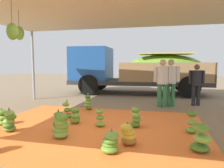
# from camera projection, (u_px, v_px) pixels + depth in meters

# --- Properties ---
(ground_plane) EXTENTS (40.00, 40.00, 0.00)m
(ground_plane) POSITION_uv_depth(u_px,v_px,m) (118.00, 105.00, 7.97)
(ground_plane) COLOR #7F6B51
(tarp_orange) EXTENTS (5.36, 4.27, 0.01)m
(tarp_orange) POSITION_uv_depth(u_px,v_px,m) (92.00, 128.00, 5.07)
(tarp_orange) COLOR orange
(tarp_orange) RESTS_ON ground
(tent_canopy) EXTENTS (8.00, 7.00, 3.00)m
(tent_canopy) POSITION_uv_depth(u_px,v_px,m) (89.00, 3.00, 4.70)
(tent_canopy) COLOR #9EA0A5
(tent_canopy) RESTS_ON ground
(banana_bunch_0) EXTENTS (0.30, 0.30, 0.54)m
(banana_bunch_0) POSITION_uv_depth(u_px,v_px,m) (191.00, 123.00, 4.68)
(banana_bunch_0) COLOR #6B9E38
(banana_bunch_0) RESTS_ON tarp_orange
(banana_bunch_2) EXTENTS (0.37, 0.36, 0.51)m
(banana_bunch_2) POSITION_uv_depth(u_px,v_px,m) (59.00, 122.00, 4.80)
(banana_bunch_2) COLOR #75A83D
(banana_bunch_2) RESTS_ON tarp_orange
(banana_bunch_3) EXTENTS (0.45, 0.44, 0.55)m
(banana_bunch_3) POSITION_uv_depth(u_px,v_px,m) (201.00, 139.00, 3.68)
(banana_bunch_3) COLOR #477523
(banana_bunch_3) RESTS_ON tarp_orange
(banana_bunch_4) EXTENTS (0.29, 0.31, 0.45)m
(banana_bunch_4) POSITION_uv_depth(u_px,v_px,m) (75.00, 116.00, 5.42)
(banana_bunch_4) COLOR #60932D
(banana_bunch_4) RESTS_ON tarp_orange
(banana_bunch_5) EXTENTS (0.44, 0.46, 0.55)m
(banana_bunch_5) POSITION_uv_depth(u_px,v_px,m) (61.00, 126.00, 4.38)
(banana_bunch_5) COLOR #75A83D
(banana_bunch_5) RESTS_ON tarp_orange
(banana_bunch_6) EXTENTS (0.30, 0.28, 0.51)m
(banana_bunch_6) POSITION_uv_depth(u_px,v_px,m) (67.00, 111.00, 5.99)
(banana_bunch_6) COLOR #60932D
(banana_bunch_6) RESTS_ON tarp_orange
(banana_bunch_7) EXTENTS (0.31, 0.28, 0.56)m
(banana_bunch_7) POSITION_uv_depth(u_px,v_px,m) (88.00, 103.00, 7.02)
(banana_bunch_7) COLOR #477523
(banana_bunch_7) RESTS_ON tarp_orange
(banana_bunch_8) EXTENTS (0.30, 0.33, 0.47)m
(banana_bunch_8) POSITION_uv_depth(u_px,v_px,m) (100.00, 118.00, 5.19)
(banana_bunch_8) COLOR #75A83D
(banana_bunch_8) RESTS_ON tarp_orange
(banana_bunch_9) EXTENTS (0.31, 0.33, 0.54)m
(banana_bunch_9) POSITION_uv_depth(u_px,v_px,m) (136.00, 118.00, 5.11)
(banana_bunch_9) COLOR #477523
(banana_bunch_9) RESTS_ON tarp_orange
(banana_bunch_10) EXTENTS (0.41, 0.41, 0.43)m
(banana_bunch_10) POSITION_uv_depth(u_px,v_px,m) (2.00, 118.00, 5.32)
(banana_bunch_10) COLOR #75A83D
(banana_bunch_10) RESTS_ON tarp_orange
(banana_bunch_11) EXTENTS (0.38, 0.39, 0.55)m
(banana_bunch_11) POSITION_uv_depth(u_px,v_px,m) (9.00, 122.00, 4.76)
(banana_bunch_11) COLOR #518428
(banana_bunch_11) RESTS_ON tarp_orange
(banana_bunch_12) EXTENTS (0.40, 0.40, 0.43)m
(banana_bunch_12) POSITION_uv_depth(u_px,v_px,m) (110.00, 143.00, 3.64)
(banana_bunch_12) COLOR #60932D
(banana_bunch_12) RESTS_ON tarp_orange
(banana_bunch_13) EXTENTS (0.41, 0.40, 0.45)m
(banana_bunch_13) POSITION_uv_depth(u_px,v_px,m) (128.00, 135.00, 4.00)
(banana_bunch_13) COLOR #996628
(banana_bunch_13) RESTS_ON tarp_orange
(cargo_truck_main) EXTENTS (7.06, 2.69, 2.40)m
(cargo_truck_main) POSITION_uv_depth(u_px,v_px,m) (135.00, 69.00, 10.88)
(cargo_truck_main) COLOR #2D2D2D
(cargo_truck_main) RESTS_ON ground
(worker_0) EXTENTS (0.62, 0.38, 1.70)m
(worker_0) POSITION_uv_depth(u_px,v_px,m) (163.00, 79.00, 7.43)
(worker_0) COLOR #337A4C
(worker_0) RESTS_ON ground
(worker_1) EXTENTS (0.63, 0.38, 1.71)m
(worker_1) POSITION_uv_depth(u_px,v_px,m) (171.00, 79.00, 7.58)
(worker_1) COLOR #337A4C
(worker_1) RESTS_ON ground
(worker_2) EXTENTS (0.56, 0.34, 1.53)m
(worker_2) POSITION_uv_depth(u_px,v_px,m) (196.00, 82.00, 7.74)
(worker_2) COLOR #26262D
(worker_2) RESTS_ON ground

